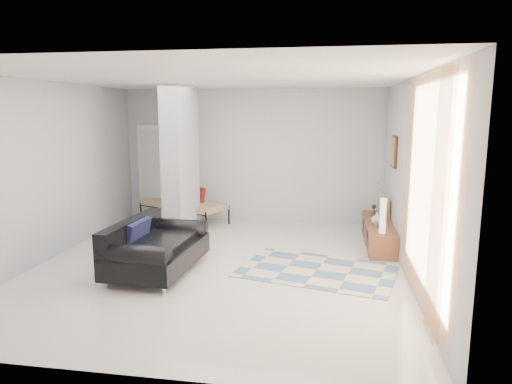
# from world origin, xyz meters

# --- Properties ---
(floor) EXTENTS (6.00, 6.00, 0.00)m
(floor) POSITION_xyz_m (0.00, 0.00, 0.00)
(floor) COLOR beige
(floor) RESTS_ON ground
(ceiling) EXTENTS (6.00, 6.00, 0.00)m
(ceiling) POSITION_xyz_m (0.00, 0.00, 2.80)
(ceiling) COLOR white
(ceiling) RESTS_ON wall_back
(wall_back) EXTENTS (6.00, 0.00, 6.00)m
(wall_back) POSITION_xyz_m (0.00, 3.00, 1.40)
(wall_back) COLOR #BBBDC0
(wall_back) RESTS_ON ground
(wall_front) EXTENTS (6.00, 0.00, 6.00)m
(wall_front) POSITION_xyz_m (0.00, -3.00, 1.40)
(wall_front) COLOR #BBBDC0
(wall_front) RESTS_ON ground
(wall_left) EXTENTS (0.00, 6.00, 6.00)m
(wall_left) POSITION_xyz_m (-2.75, 0.00, 1.40)
(wall_left) COLOR #BBBDC0
(wall_left) RESTS_ON ground
(wall_right) EXTENTS (0.00, 6.00, 6.00)m
(wall_right) POSITION_xyz_m (2.75, 0.00, 1.40)
(wall_right) COLOR #BBBDC0
(wall_right) RESTS_ON ground
(partition_column) EXTENTS (0.35, 1.20, 2.80)m
(partition_column) POSITION_xyz_m (-1.10, 1.60, 1.40)
(partition_column) COLOR #A5A9AC
(partition_column) RESTS_ON floor
(hallway_door) EXTENTS (0.85, 0.06, 2.04)m
(hallway_door) POSITION_xyz_m (-2.10, 2.96, 1.02)
(hallway_door) COLOR white
(hallway_door) RESTS_ON floor
(curtain) EXTENTS (0.00, 2.55, 2.55)m
(curtain) POSITION_xyz_m (2.67, -1.15, 1.45)
(curtain) COLOR orange
(curtain) RESTS_ON wall_right
(wall_art) EXTENTS (0.04, 0.45, 0.55)m
(wall_art) POSITION_xyz_m (2.72, 1.61, 1.65)
(wall_art) COLOR #3D2010
(wall_art) RESTS_ON wall_right
(media_console) EXTENTS (0.45, 1.98, 0.80)m
(media_console) POSITION_xyz_m (2.52, 1.61, 0.20)
(media_console) COLOR brown
(media_console) RESTS_ON floor
(loveseat) EXTENTS (1.12, 1.80, 0.76)m
(loveseat) POSITION_xyz_m (-0.89, -0.38, 0.35)
(loveseat) COLOR silver
(loveseat) RESTS_ON floor
(daybed) EXTENTS (2.00, 1.46, 0.77)m
(daybed) POSITION_xyz_m (-1.41, 2.63, 0.41)
(daybed) COLOR black
(daybed) RESTS_ON floor
(area_rug) EXTENTS (2.51, 1.96, 0.01)m
(area_rug) POSITION_xyz_m (1.49, 0.02, 0.01)
(area_rug) COLOR beige
(area_rug) RESTS_ON floor
(cylinder_lamp) EXTENTS (0.10, 0.10, 0.57)m
(cylinder_lamp) POSITION_xyz_m (2.50, 0.85, 0.68)
(cylinder_lamp) COLOR silver
(cylinder_lamp) RESTS_ON media_console
(bronze_figurine) EXTENTS (0.12, 0.12, 0.22)m
(bronze_figurine) POSITION_xyz_m (2.47, 2.03, 0.51)
(bronze_figurine) COLOR #332216
(bronze_figurine) RESTS_ON media_console
(vase) EXTENTS (0.22, 0.22, 0.21)m
(vase) POSITION_xyz_m (2.47, 1.44, 0.51)
(vase) COLOR silver
(vase) RESTS_ON media_console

